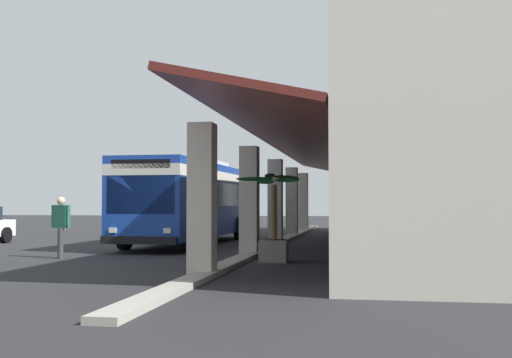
{
  "coord_description": "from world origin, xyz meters",
  "views": [
    {
      "loc": [
        22.03,
        7.53,
        1.57
      ],
      "look_at": [
        1.45,
        3.97,
        2.4
      ],
      "focal_mm": 44.26,
      "sensor_mm": 36.0,
      "label": 1
    }
  ],
  "objects": [
    {
      "name": "transit_bus",
      "position": [
        -2.2,
        0.74,
        1.85
      ],
      "size": [
        11.25,
        2.96,
        3.34
      ],
      "color": "#193D9E",
      "rests_on": "ground"
    },
    {
      "name": "curb_strip",
      "position": [
        -2.81,
        4.15,
        0.06
      ],
      "size": [
        34.31,
        0.5,
        0.12
      ],
      "primitive_type": "cube",
      "color": "#9E998E",
      "rests_on": "ground"
    },
    {
      "name": "pedestrian",
      "position": [
        4.93,
        -1.19,
        1.01
      ],
      "size": [
        0.41,
        0.66,
        1.78
      ],
      "color": "#38383D",
      "rests_on": "ground"
    },
    {
      "name": "potted_palm",
      "position": [
        5.07,
        5.09,
        0.71
      ],
      "size": [
        1.85,
        1.78,
        2.4
      ],
      "color": "gray",
      "rests_on": "ground"
    },
    {
      "name": "ground",
      "position": [
        0.0,
        8.0,
        0.0
      ],
      "size": [
        120.0,
        120.0,
        0.0
      ],
      "primitive_type": "plane",
      "color": "#262628"
    }
  ]
}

